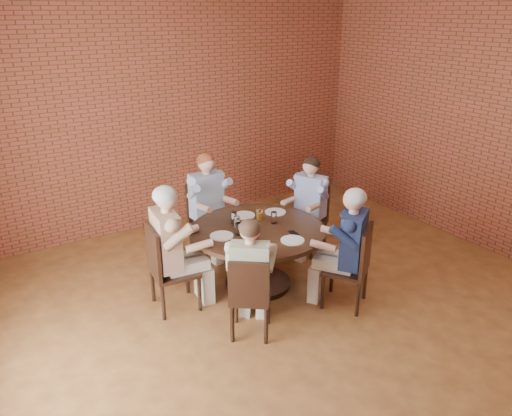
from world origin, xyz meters
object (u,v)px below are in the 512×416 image
chair_b (206,215)px  chair_c (165,265)px  diner_d (250,278)px  diner_e (347,248)px  diner_c (173,248)px  dining_table (258,245)px  smartphone (293,233)px  chair_d (250,295)px  diner_a (308,206)px  chair_e (354,264)px  diner_b (209,205)px  chair_a (311,215)px

chair_b → chair_c: 1.47m
chair_c → diner_d: 1.04m
diner_d → diner_e: bearing=-147.5°
diner_c → dining_table: bearing=-90.0°
diner_d → smartphone: (0.83, 0.42, 0.12)m
chair_d → diner_d: bearing=-90.0°
diner_d → diner_e: size_ratio=0.92×
diner_c → chair_d: diner_c is taller
chair_b → diner_e: (0.68, -2.03, 0.17)m
diner_a → diner_e: bearing=-41.5°
smartphone → diner_d: bearing=-145.8°
diner_e → dining_table: bearing=-90.0°
diner_a → chair_d: (-1.68, -1.24, -0.17)m
dining_table → diner_e: (0.60, -0.85, 0.16)m
chair_b → chair_c: (-1.03, -1.05, 0.01)m
chair_c → diner_e: (1.71, -0.97, 0.16)m
diner_c → diner_e: (1.61, -0.96, -0.02)m
diner_a → chair_c: size_ratio=1.34×
diner_a → chair_d: bearing=-75.1°
diner_a → chair_c: bearing=-103.8°
chair_d → chair_e: bearing=-147.8°
dining_table → chair_b: (-0.08, 1.17, -0.01)m
chair_d → smartphone: chair_d is taller
diner_a → chair_b: (-1.14, 0.75, -0.14)m
chair_d → smartphone: (0.87, 0.48, 0.26)m
diner_b → smartphone: size_ratio=10.23×
diner_a → chair_e: (-0.41, -1.35, -0.14)m
dining_table → diner_e: size_ratio=1.14×
diner_b → chair_d: (-0.54, -1.90, -0.20)m
diner_e → smartphone: (-0.34, 0.52, 0.07)m
diner_b → chair_e: (0.73, -2.01, -0.17)m
chair_b → diner_b: 0.19m
chair_a → diner_d: bearing=-76.3°
dining_table → chair_e: (0.65, -0.93, -0.01)m
chair_e → smartphone: size_ratio=7.12×
chair_b → chair_d: chair_b is taller
chair_c → chair_e: bearing=-114.6°
chair_c → dining_table: bearing=-90.0°
chair_e → diner_c: bearing=-66.9°
chair_a → chair_c: bearing=-103.3°
chair_d → diner_d: 0.16m
diner_b → chair_d: diner_b is taller
diner_b → chair_d: size_ratio=1.53×
dining_table → chair_d: 1.03m
chair_e → diner_e: diner_e is taller
diner_a → diner_b: bearing=-141.8°
diner_e → diner_c: bearing=-65.9°
chair_a → diner_a: 0.18m
chair_c → chair_a: bearing=-75.5°
diner_d → diner_e: 1.18m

